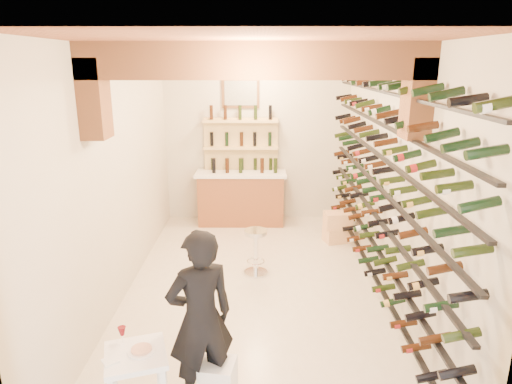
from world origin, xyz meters
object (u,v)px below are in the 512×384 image
wine_rack (375,180)px  person (200,319)px  back_counter (241,197)px  white_stool (218,381)px  crate_lower (337,234)px  tasting_table (136,366)px  chrome_barstool (256,249)px

wine_rack → person: (-2.01, -2.12, -0.71)m
person → back_counter: bearing=-117.1°
white_stool → back_counter: bearing=89.6°
crate_lower → tasting_table: bearing=-119.8°
wine_rack → back_counter: bearing=124.7°
tasting_table → back_counter: bearing=64.8°
white_stool → person: person is taller
person → chrome_barstool: 2.67m
back_counter → wine_rack: bearing=-55.3°
person → chrome_barstool: (0.47, 2.59, -0.44)m
white_stool → tasting_table: bearing=-154.1°
tasting_table → person: size_ratio=0.52×
back_counter → person: (-0.18, -4.77, 0.30)m
back_counter → person: 4.79m
person → crate_lower: 4.33m
crate_lower → back_counter: bearing=151.2°
tasting_table → crate_lower: 4.81m
back_counter → tasting_table: back_counter is taller
white_stool → wine_rack: bearing=48.8°
back_counter → chrome_barstool: bearing=-82.3°
tasting_table → chrome_barstool: bearing=53.8°
back_counter → crate_lower: bearing=-28.8°
wine_rack → chrome_barstool: 1.98m
person → crate_lower: bearing=-141.0°
wine_rack → person: size_ratio=3.41×
wine_rack → tasting_table: size_ratio=6.61×
chrome_barstool → tasting_table: bearing=-108.5°
person → chrome_barstool: size_ratio=2.46×
wine_rack → crate_lower: bearing=94.4°
white_stool → crate_lower: size_ratio=0.88×
white_stool → crate_lower: white_stool is taller
wine_rack → back_counter: wine_rack is taller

